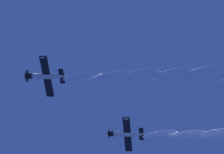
% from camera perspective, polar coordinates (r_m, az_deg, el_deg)
% --- Properties ---
extents(airplane_lead, '(6.68, 7.21, 2.51)m').
position_cam_1_polar(airplane_lead, '(71.30, -8.81, 0.11)').
color(airplane_lead, silver).
extents(airplane_left_wingman, '(6.67, 7.21, 2.29)m').
position_cam_1_polar(airplane_left_wingman, '(78.25, 1.75, -7.47)').
color(airplane_left_wingman, silver).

